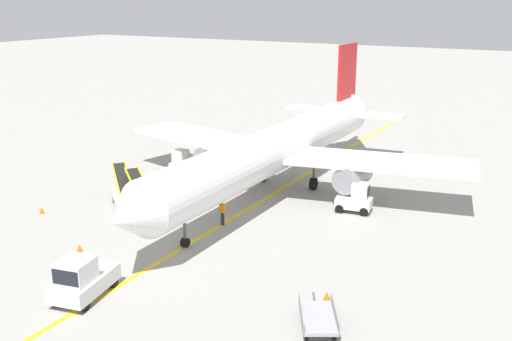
{
  "coord_description": "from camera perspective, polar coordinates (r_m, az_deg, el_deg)",
  "views": [
    {
      "loc": [
        19.86,
        -25.5,
        14.13
      ],
      "look_at": [
        0.45,
        8.58,
        2.5
      ],
      "focal_mm": 41.06,
      "sensor_mm": 36.0,
      "label": 1
    }
  ],
  "objects": [
    {
      "name": "safety_cone_nose_left",
      "position": [
        42.51,
        -20.16,
        -3.64
      ],
      "size": [
        0.36,
        0.36,
        0.44
      ],
      "primitive_type": "cone",
      "color": "orange",
      "rests_on": "ground"
    },
    {
      "name": "ground_crew_wing_walker",
      "position": [
        43.12,
        -7.26,
        -1.47
      ],
      "size": [
        0.36,
        0.24,
        1.7
      ],
      "color": "#26262D",
      "rests_on": "ground"
    },
    {
      "name": "ground_plane",
      "position": [
        35.27,
        -7.61,
        -7.25
      ],
      "size": [
        300.0,
        300.0,
        0.0
      ],
      "primitive_type": "plane",
      "color": "#9E9B93"
    },
    {
      "name": "baggage_tug_by_cargo_door",
      "position": [
        48.59,
        -7.09,
        0.62
      ],
      "size": [
        2.45,
        1.42,
        2.1
      ],
      "color": "silver",
      "rests_on": "ground"
    },
    {
      "name": "safety_cone_nose_right",
      "position": [
        29.24,
        6.92,
        -12.02
      ],
      "size": [
        0.36,
        0.36,
        0.44
      ],
      "primitive_type": "cone",
      "color": "orange",
      "rests_on": "ground"
    },
    {
      "name": "ground_crew_marshaller",
      "position": [
        37.73,
        -3.29,
        -4.02
      ],
      "size": [
        0.36,
        0.24,
        1.7
      ],
      "color": "#26262D",
      "rests_on": "ground"
    },
    {
      "name": "belt_loader_aft_hold",
      "position": [
        41.9,
        -12.62,
        -2.48
      ],
      "size": [
        4.62,
        4.19,
        2.59
      ],
      "color": "silver",
      "rests_on": "ground"
    },
    {
      "name": "baggage_tug_near_wing",
      "position": [
        40.45,
        9.72,
        -2.78
      ],
      "size": [
        2.57,
        1.65,
        2.1
      ],
      "color": "silver",
      "rests_on": "ground"
    },
    {
      "name": "safety_cone_wingtip_left",
      "position": [
        35.61,
        -16.82,
        -7.23
      ],
      "size": [
        0.36,
        0.36,
        0.44
      ],
      "primitive_type": "cone",
      "color": "orange",
      "rests_on": "ground"
    },
    {
      "name": "pushback_tug",
      "position": [
        30.08,
        -16.62,
        -10.12
      ],
      "size": [
        2.58,
        3.91,
        2.2
      ],
      "color": "silver",
      "rests_on": "ground"
    },
    {
      "name": "taxi_line_yellow",
      "position": [
        38.81,
        -2.62,
        -4.84
      ],
      "size": [
        0.55,
        80.0,
        0.01
      ],
      "primitive_type": "cube",
      "rotation": [
        0.0,
        0.0,
        0.0
      ],
      "color": "yellow",
      "rests_on": "ground"
    },
    {
      "name": "airliner",
      "position": [
        43.67,
        2.3,
        2.31
      ],
      "size": [
        28.61,
        35.21,
        10.1
      ],
      "color": "white",
      "rests_on": "ground"
    },
    {
      "name": "baggage_cart_loaded",
      "position": [
        26.97,
        6.07,
        -14.02
      ],
      "size": [
        2.74,
        3.66,
        0.94
      ],
      "color": "#A5A5A8",
      "rests_on": "ground"
    },
    {
      "name": "belt_loader_forward_hold",
      "position": [
        40.37,
        -10.93,
        -3.11
      ],
      "size": [
        4.82,
        3.88,
        2.59
      ],
      "color": "silver",
      "rests_on": "ground"
    }
  ]
}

